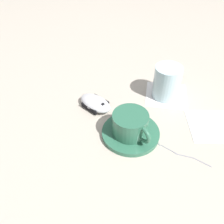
% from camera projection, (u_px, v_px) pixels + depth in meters
% --- Properties ---
extents(ground_plane, '(3.00, 3.00, 0.00)m').
position_uv_depth(ground_plane, '(147.00, 116.00, 0.71)').
color(ground_plane, '#B2A899').
extents(saucer, '(0.15, 0.15, 0.01)m').
position_uv_depth(saucer, '(131.00, 133.00, 0.65)').
color(saucer, '#2D664C').
rests_on(saucer, ground).
extents(coffee_cup, '(0.09, 0.12, 0.06)m').
position_uv_depth(coffee_cup, '(131.00, 124.00, 0.62)').
color(coffee_cup, '#2D664C').
rests_on(coffee_cup, saucer).
extents(computer_mouse, '(0.10, 0.12, 0.03)m').
position_uv_depth(computer_mouse, '(95.00, 103.00, 0.72)').
color(computer_mouse, silver).
rests_on(computer_mouse, ground).
extents(mouse_cable, '(0.17, 0.24, 0.00)m').
position_uv_depth(mouse_cable, '(155.00, 139.00, 0.64)').
color(mouse_cable, gray).
rests_on(mouse_cable, ground).
extents(napkin_under_glass, '(0.17, 0.17, 0.00)m').
position_uv_depth(napkin_under_glass, '(166.00, 95.00, 0.77)').
color(napkin_under_glass, white).
rests_on(napkin_under_glass, ground).
extents(drinking_glass, '(0.08, 0.08, 0.10)m').
position_uv_depth(drinking_glass, '(167.00, 82.00, 0.74)').
color(drinking_glass, silver).
rests_on(drinking_glass, napkin_under_glass).
extents(napkin_spare, '(0.16, 0.16, 0.00)m').
position_uv_depth(napkin_spare, '(212.00, 126.00, 0.68)').
color(napkin_spare, white).
rests_on(napkin_spare, ground).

